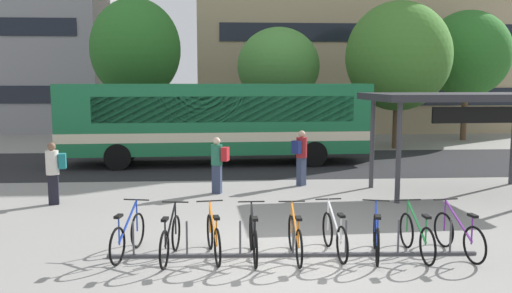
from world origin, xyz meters
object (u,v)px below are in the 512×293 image
parked_bicycle_white_5 (335,235)px  street_tree_2 (278,66)px  parked_bicycle_orange_4 (295,238)px  city_bus (215,120)px  parked_bicycle_blue_6 (376,237)px  parked_bicycle_green_7 (417,236)px  commuter_teal_pack_2 (54,169)px  street_tree_1 (398,56)px  commuter_navy_pack_0 (301,154)px  parked_bicycle_blue_0 (128,236)px  transit_shelter (464,100)px  commuter_red_pack_1 (218,161)px  parked_bicycle_purple_8 (459,236)px  parked_bicycle_orange_2 (213,238)px  street_tree_0 (136,49)px  street_tree_3 (467,54)px  parked_bicycle_black_1 (170,239)px  parked_bicycle_black_3 (253,239)px

parked_bicycle_white_5 → street_tree_2: bearing=-6.2°
parked_bicycle_orange_4 → city_bus: bearing=7.9°
city_bus → parked_bicycle_blue_6: bearing=103.3°
parked_bicycle_green_7 → street_tree_2: bearing=0.9°
commuter_teal_pack_2 → street_tree_1: bearing=-151.8°
parked_bicycle_blue_6 → commuter_navy_pack_0: 6.85m
parked_bicycle_blue_6 → street_tree_2: bearing=13.8°
parked_bicycle_blue_6 → street_tree_1: street_tree_1 is taller
parked_bicycle_blue_0 → transit_shelter: transit_shelter is taller
commuter_navy_pack_0 → street_tree_2: size_ratio=0.29×
parked_bicycle_green_7 → commuter_navy_pack_0: bearing=8.5°
street_tree_1 → commuter_red_pack_1: bearing=-131.1°
parked_bicycle_purple_8 → commuter_teal_pack_2: (-9.01, 4.72, 0.58)m
parked_bicycle_blue_0 → street_tree_1: size_ratio=0.24×
parked_bicycle_orange_4 → commuter_teal_pack_2: bearing=50.9°
parked_bicycle_orange_2 → parked_bicycle_orange_4: size_ratio=0.99×
street_tree_0 → street_tree_2: (7.24, 0.36, -0.82)m
parked_bicycle_green_7 → street_tree_3: 21.87m
parked_bicycle_white_5 → street_tree_0: 19.02m
commuter_navy_pack_0 → parked_bicycle_white_5: bearing=-136.2°
city_bus → street_tree_3: 16.04m
parked_bicycle_black_1 → street_tree_2: street_tree_2 is taller
parked_bicycle_blue_6 → commuter_red_pack_1: commuter_red_pack_1 is taller
commuter_red_pack_1 → street_tree_1: (8.67, 9.93, 3.53)m
city_bus → commuter_teal_pack_2: bearing=55.4°
street_tree_0 → street_tree_3: 17.90m
city_bus → commuter_red_pack_1: (0.16, -5.59, -0.81)m
parked_bicycle_orange_2 → parked_bicycle_white_5: same height
commuter_red_pack_1 → street_tree_2: street_tree_2 is taller
commuter_teal_pack_2 → parked_bicycle_green_7: bearing=137.9°
parked_bicycle_blue_6 → commuter_teal_pack_2: (-7.42, 4.72, 0.58)m
parked_bicycle_blue_0 → commuter_navy_pack_0: 7.77m
parked_bicycle_blue_6 → street_tree_3: size_ratio=0.23×
transit_shelter → city_bus: bearing=137.5°
parked_bicycle_green_7 → street_tree_3: (9.84, 19.03, 4.39)m
city_bus → parked_bicycle_blue_0: 11.26m
parked_bicycle_orange_4 → parked_bicycle_black_1: bearing=87.5°
parked_bicycle_green_7 → transit_shelter: bearing=-33.2°
parked_bicycle_purple_8 → city_bus: bearing=14.8°
parked_bicycle_orange_4 → parked_bicycle_purple_8: same height
parked_bicycle_black_1 → street_tree_3: (14.48, 18.92, 4.39)m
city_bus → commuter_teal_pack_2: (-4.22, -6.69, -0.81)m
parked_bicycle_green_7 → commuter_red_pack_1: 7.00m
parked_bicycle_black_3 → parked_bicycle_orange_4: bearing=-92.9°
parked_bicycle_blue_6 → commuter_red_pack_1: 6.59m
street_tree_0 → parked_bicycle_black_1: bearing=-79.1°
parked_bicycle_green_7 → parked_bicycle_purple_8: 0.82m
city_bus → transit_shelter: city_bus is taller
transit_shelter → commuter_navy_pack_0: bearing=159.9°
parked_bicycle_green_7 → commuter_teal_pack_2: 9.48m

